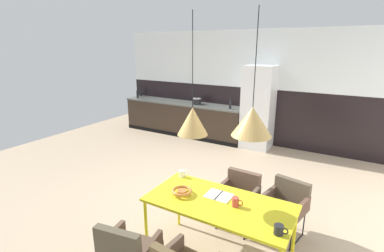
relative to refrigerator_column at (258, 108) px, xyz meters
The scene contains 20 objects.
ground_plane 3.18m from the refrigerator_column, 94.93° to the right, with size 9.57×9.57×0.00m, color tan.
back_wall_splashback_dark 0.53m from the refrigerator_column, 125.86° to the left, with size 7.36×0.12×1.37m, color black.
back_wall_panel_upper 1.17m from the refrigerator_column, 125.86° to the left, with size 7.36×0.12×1.37m, color silver.
kitchen_counter 2.14m from the refrigerator_column, behind, with size 3.46×0.63×0.89m.
refrigerator_column is the anchor object (origin of this frame).
dining_table 3.95m from the refrigerator_column, 78.17° to the right, with size 1.57×0.76×0.75m.
armchair_by_stool 3.22m from the refrigerator_column, 76.19° to the right, with size 0.51×0.49×0.74m.
armchair_far_side 3.31m from the refrigerator_column, 65.63° to the right, with size 0.57×0.56×0.72m.
armchair_corner_seat 4.72m from the refrigerator_column, 87.07° to the right, with size 0.55×0.54×0.80m.
fruit_bowl 3.95m from the refrigerator_column, 84.46° to the right, with size 0.24×0.24×0.06m.
open_book 3.83m from the refrigerator_column, 78.64° to the right, with size 0.28×0.22×0.02m.
mug_wide_latte 3.98m from the refrigerator_column, 75.52° to the right, with size 0.12×0.07×0.10m.
mug_glass_clear 4.35m from the refrigerator_column, 69.89° to the right, with size 0.13×0.08×0.09m.
mug_short_terracotta 3.56m from the refrigerator_column, 87.61° to the right, with size 0.11×0.07×0.09m.
cooking_pot 1.64m from the refrigerator_column, behind, with size 0.23×0.23×0.18m.
bottle_vinegar_dark 3.58m from the refrigerator_column, behind, with size 0.06×0.06×0.29m.
bottle_wine_green 3.68m from the refrigerator_column, behind, with size 0.06×0.06×0.29m.
bottle_oil_tall 0.67m from the refrigerator_column, behind, with size 0.06×0.06×0.29m.
pendant_lamp_over_table_near 3.97m from the refrigerator_column, 82.74° to the right, with size 0.32×0.32×1.22m.
pendant_lamp_over_table_far 4.09m from the refrigerator_column, 73.84° to the right, with size 0.38×0.38×1.13m.
Camera 1 is at (2.17, -3.29, 2.37)m, focal length 26.30 mm.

